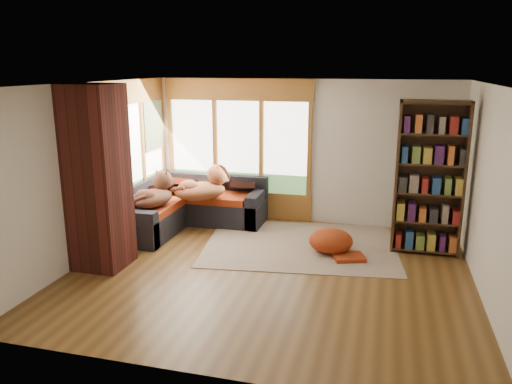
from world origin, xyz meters
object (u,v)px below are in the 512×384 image
at_px(sectional_sofa, 186,209).
at_px(dog_tan, 204,185).
at_px(brick_chimney, 98,178).
at_px(bookshelf, 429,179).
at_px(dog_brindle, 155,192).
at_px(pouf, 331,240).
at_px(area_rug, 300,245).

relative_size(sectional_sofa, dog_tan, 2.05).
xyz_separation_m(brick_chimney, sectional_sofa, (0.45, 2.05, -1.00)).
xyz_separation_m(sectional_sofa, dog_tan, (0.41, -0.13, 0.50)).
relative_size(bookshelf, dog_brindle, 2.47).
bearing_deg(pouf, dog_brindle, -179.50).
distance_m(bookshelf, dog_brindle, 4.38).
bearing_deg(pouf, dog_tan, 166.29).
distance_m(area_rug, pouf, 0.57).
bearing_deg(bookshelf, sectional_sofa, 175.40).
bearing_deg(brick_chimney, dog_tan, 65.99).
height_order(sectional_sofa, area_rug, sectional_sofa).
height_order(brick_chimney, area_rug, brick_chimney).
bearing_deg(dog_brindle, brick_chimney, -176.91).
bearing_deg(area_rug, pouf, -19.22).
xyz_separation_m(sectional_sofa, dog_brindle, (-0.25, -0.71, 0.47)).
relative_size(brick_chimney, area_rug, 0.86).
height_order(area_rug, pouf, pouf).
distance_m(sectional_sofa, dog_brindle, 0.89).
bearing_deg(brick_chimney, bookshelf, 20.73).
bearing_deg(bookshelf, pouf, -165.62).
distance_m(brick_chimney, pouf, 3.60).
relative_size(pouf, dog_tan, 0.63).
xyz_separation_m(brick_chimney, area_rug, (2.63, 1.54, -1.29)).
distance_m(dog_tan, dog_brindle, 0.88).
height_order(sectional_sofa, dog_tan, dog_tan).
xyz_separation_m(bookshelf, dog_brindle, (-4.35, -0.38, -0.40)).
xyz_separation_m(sectional_sofa, area_rug, (2.19, -0.51, -0.30)).
bearing_deg(pouf, area_rug, 160.78).
bearing_deg(sectional_sofa, dog_brindle, -109.68).
distance_m(sectional_sofa, dog_tan, 0.66).
bearing_deg(dog_tan, bookshelf, -41.72).
distance_m(pouf, dog_tan, 2.43).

